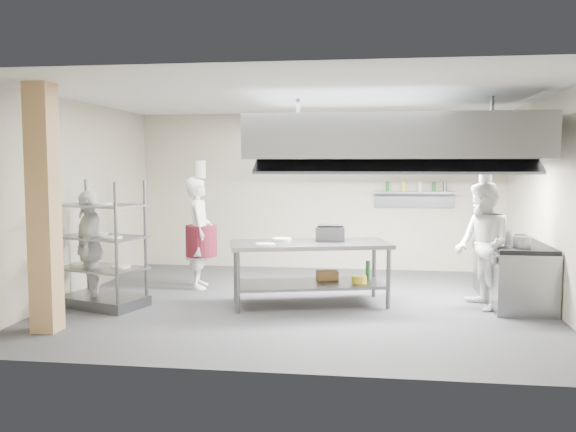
# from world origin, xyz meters

# --- Properties ---
(floor) EXTENTS (7.00, 7.00, 0.00)m
(floor) POSITION_xyz_m (0.00, 0.00, 0.00)
(floor) COLOR #3A3A3C
(floor) RESTS_ON ground
(ceiling) EXTENTS (7.00, 7.00, 0.00)m
(ceiling) POSITION_xyz_m (0.00, 0.00, 3.00)
(ceiling) COLOR silver
(ceiling) RESTS_ON wall_back
(wall_back) EXTENTS (7.00, 0.00, 7.00)m
(wall_back) POSITION_xyz_m (0.00, 3.00, 1.50)
(wall_back) COLOR tan
(wall_back) RESTS_ON ground
(wall_left) EXTENTS (0.00, 6.00, 6.00)m
(wall_left) POSITION_xyz_m (-3.50, 0.00, 1.50)
(wall_left) COLOR tan
(wall_left) RESTS_ON ground
(wall_right) EXTENTS (0.00, 6.00, 6.00)m
(wall_right) POSITION_xyz_m (3.50, 0.00, 1.50)
(wall_right) COLOR tan
(wall_right) RESTS_ON ground
(column) EXTENTS (0.30, 0.30, 3.00)m
(column) POSITION_xyz_m (-2.90, -1.90, 1.50)
(column) COLOR tan
(column) RESTS_ON floor
(exhaust_hood) EXTENTS (4.00, 2.50, 0.60)m
(exhaust_hood) POSITION_xyz_m (1.30, 0.40, 2.40)
(exhaust_hood) COLOR gray
(exhaust_hood) RESTS_ON ceiling
(hood_strip_a) EXTENTS (1.60, 0.12, 0.04)m
(hood_strip_a) POSITION_xyz_m (0.40, 0.40, 2.08)
(hood_strip_a) COLOR white
(hood_strip_a) RESTS_ON exhaust_hood
(hood_strip_b) EXTENTS (1.60, 0.12, 0.04)m
(hood_strip_b) POSITION_xyz_m (2.20, 0.40, 2.08)
(hood_strip_b) COLOR white
(hood_strip_b) RESTS_ON exhaust_hood
(wall_shelf) EXTENTS (1.50, 0.28, 0.04)m
(wall_shelf) POSITION_xyz_m (1.80, 2.84, 1.50)
(wall_shelf) COLOR gray
(wall_shelf) RESTS_ON wall_back
(island) EXTENTS (2.44, 1.49, 0.91)m
(island) POSITION_xyz_m (0.13, -0.07, 0.46)
(island) COLOR slate
(island) RESTS_ON floor
(island_worktop) EXTENTS (2.44, 1.49, 0.06)m
(island_worktop) POSITION_xyz_m (0.13, -0.07, 0.88)
(island_worktop) COLOR gray
(island_worktop) RESTS_ON island
(island_undershelf) EXTENTS (2.24, 1.35, 0.04)m
(island_undershelf) POSITION_xyz_m (0.13, -0.07, 0.30)
(island_undershelf) COLOR gray
(island_undershelf) RESTS_ON island
(pass_rack) EXTENTS (1.36, 1.04, 1.80)m
(pass_rack) POSITION_xyz_m (-2.80, -0.59, 0.90)
(pass_rack) COLOR slate
(pass_rack) RESTS_ON floor
(cooking_range) EXTENTS (0.80, 2.00, 0.84)m
(cooking_range) POSITION_xyz_m (3.08, 0.50, 0.42)
(cooking_range) COLOR slate
(cooking_range) RESTS_ON floor
(range_top) EXTENTS (0.78, 1.96, 0.06)m
(range_top) POSITION_xyz_m (3.08, 0.50, 0.87)
(range_top) COLOR black
(range_top) RESTS_ON cooking_range
(chef_head) EXTENTS (0.58, 0.74, 1.82)m
(chef_head) POSITION_xyz_m (-1.78, 0.87, 0.91)
(chef_head) COLOR white
(chef_head) RESTS_ON floor
(chef_line) EXTENTS (0.85, 1.00, 1.79)m
(chef_line) POSITION_xyz_m (2.56, 0.02, 0.90)
(chef_line) COLOR white
(chef_line) RESTS_ON floor
(chef_plating) EXTENTS (0.70, 1.05, 1.66)m
(chef_plating) POSITION_xyz_m (-2.99, -0.55, 0.83)
(chef_plating) COLOR silver
(chef_plating) RESTS_ON floor
(griddle) EXTENTS (0.43, 0.34, 0.21)m
(griddle) POSITION_xyz_m (0.41, 0.18, 1.01)
(griddle) COLOR slate
(griddle) RESTS_ON island_worktop
(wicker_basket) EXTENTS (0.35, 0.29, 0.13)m
(wicker_basket) POSITION_xyz_m (0.37, 0.19, 0.39)
(wicker_basket) COLOR brown
(wicker_basket) RESTS_ON island_undershelf
(stockpot) EXTENTS (0.25, 0.25, 0.17)m
(stockpot) POSITION_xyz_m (2.92, 0.32, 0.99)
(stockpot) COLOR gray
(stockpot) RESTS_ON range_top
(plate_stack) EXTENTS (0.28, 0.28, 0.05)m
(plate_stack) POSITION_xyz_m (-2.80, -0.59, 0.58)
(plate_stack) COLOR white
(plate_stack) RESTS_ON pass_rack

